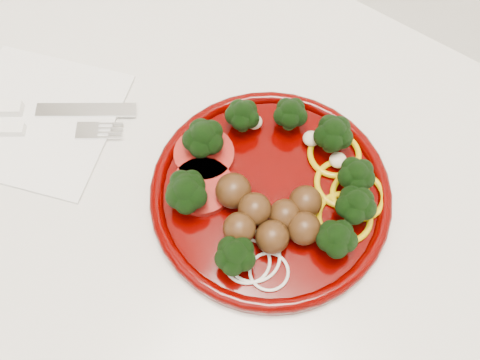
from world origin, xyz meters
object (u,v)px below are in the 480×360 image
Objects in this scene: plate at (272,190)px; knife at (17,109)px; fork at (9,130)px; napkin at (38,119)px.

plate is 0.29m from knife.
knife is 0.03m from fork.
napkin is at bearing -22.66° from knife.
knife is (-0.28, -0.08, -0.01)m from plate.
fork is at bearing -159.28° from plate.
plate is 1.40× the size of knife.
napkin is at bearing 33.31° from fork.
napkin is 1.07× the size of fork.
knife reaches higher than napkin.
knife is at bearing 83.00° from fork.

